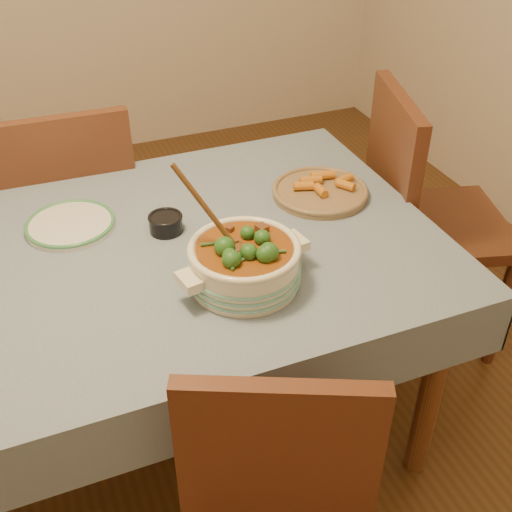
% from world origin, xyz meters
% --- Properties ---
extents(floor, '(4.50, 4.50, 0.00)m').
position_xyz_m(floor, '(0.00, 0.00, 0.00)').
color(floor, '#4A2D15').
rests_on(floor, ground).
extents(dining_table, '(1.68, 1.08, 0.76)m').
position_xyz_m(dining_table, '(0.00, 0.00, 0.66)').
color(dining_table, brown).
rests_on(dining_table, floor).
extents(stew_casserole, '(0.36, 0.32, 0.34)m').
position_xyz_m(stew_casserole, '(0.22, -0.23, 0.83)').
color(stew_casserole, '#EBE3C5').
rests_on(stew_casserole, dining_table).
extents(white_plate, '(0.30, 0.30, 0.02)m').
position_xyz_m(white_plate, '(-0.16, 0.20, 0.77)').
color(white_plate, silver).
rests_on(white_plate, dining_table).
extents(condiment_bowl, '(0.12, 0.12, 0.05)m').
position_xyz_m(condiment_bowl, '(0.10, 0.08, 0.79)').
color(condiment_bowl, black).
rests_on(condiment_bowl, dining_table).
extents(fried_plate, '(0.37, 0.37, 0.05)m').
position_xyz_m(fried_plate, '(0.60, 0.09, 0.78)').
color(fried_plate, '#927651').
rests_on(fried_plate, dining_table).
extents(chair_far, '(0.47, 0.47, 0.97)m').
position_xyz_m(chair_far, '(-0.12, 0.64, 0.55)').
color(chair_far, '#522B19').
rests_on(chair_far, floor).
extents(chair_right, '(0.58, 0.58, 1.01)m').
position_xyz_m(chair_right, '(1.03, 0.14, 0.57)').
color(chair_right, '#522B19').
rests_on(chair_right, floor).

